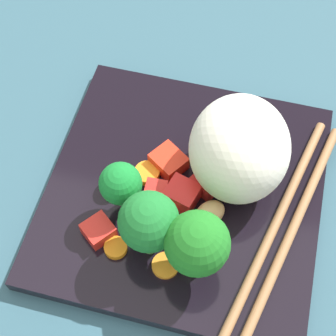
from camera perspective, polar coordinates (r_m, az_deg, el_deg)
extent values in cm
cube|color=#305564|center=(50.51, 1.73, -3.68)|extent=(110.00, 110.00, 2.00)
cube|color=black|center=(48.95, 1.79, -2.74)|extent=(25.47, 25.47, 1.53)
ellipsoid|color=white|center=(45.75, 7.79, 2.14)|extent=(10.97, 9.98, 8.76)
cylinder|color=#56903B|center=(46.46, -4.56, -3.20)|extent=(1.97, 1.96, 2.80)
sphere|color=#17782D|center=(43.98, -5.21, -1.71)|extent=(3.71, 3.71, 3.71)
cylinder|color=#549A4A|center=(44.54, -1.82, -8.00)|extent=(1.89, 2.08, 2.91)
sphere|color=#1C6F2D|center=(41.69, -2.12, -5.87)|extent=(5.02, 5.02, 5.02)
cylinder|color=#64AD45|center=(43.83, 3.12, -9.64)|extent=(2.96, 3.14, 3.53)
sphere|color=#1E7121|center=(40.59, 3.20, -8.22)|extent=(5.23, 5.23, 5.23)
cylinder|color=orange|center=(46.72, -0.86, -5.29)|extent=(2.91, 2.91, 0.52)
cylinder|color=orange|center=(44.96, -0.30, -10.59)|extent=(2.33, 2.33, 0.47)
cylinder|color=orange|center=(45.82, 3.78, -7.83)|extent=(2.08, 2.08, 0.65)
cylinder|color=orange|center=(45.69, -5.74, -8.66)|extent=(2.67, 2.67, 0.60)
cylinder|color=orange|center=(48.68, -2.29, -0.57)|extent=(3.20, 3.20, 0.77)
cube|color=red|center=(46.84, 1.16, -2.87)|extent=(3.24, 3.38, 2.09)
cube|color=red|center=(47.72, 4.17, -1.68)|extent=(3.01, 3.13, 1.67)
cube|color=red|center=(48.80, 0.07, 0.72)|extent=(3.87, 3.96, 1.62)
cube|color=red|center=(46.05, -7.60, -6.77)|extent=(3.37, 3.37, 1.43)
cube|color=red|center=(47.17, -1.39, -2.77)|extent=(2.24, 1.96, 1.58)
ellipsoid|color=tan|center=(46.01, 4.57, -4.98)|extent=(3.57, 3.50, 2.25)
ellipsoid|color=tan|center=(47.80, -6.02, -1.58)|extent=(2.60, 2.38, 1.85)
cylinder|color=#996B43|center=(47.03, 13.22, -7.11)|extent=(24.16, 7.04, 0.84)
cylinder|color=#996B43|center=(47.02, 11.51, -6.37)|extent=(24.16, 7.04, 0.84)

